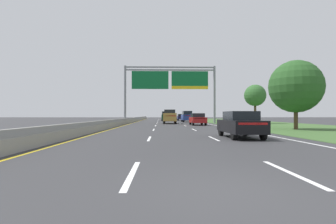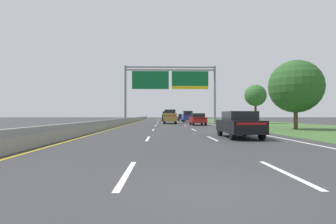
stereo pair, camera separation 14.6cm
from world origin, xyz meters
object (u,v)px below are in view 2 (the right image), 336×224
Objects in this scene: pickup_truck_gold at (170,117)px; roadside_tree_near at (296,87)px; car_black_right_lane_sedan at (239,124)px; car_navy_right_lane_sedan at (182,117)px; car_blue_right_lane_suv at (187,116)px; overhead_sign_gantry at (170,82)px; roadside_tree_mid at (255,95)px; car_darkgreen_centre_lane_suv at (166,116)px; car_red_right_lane_sedan at (198,119)px.

pickup_truck_gold is 20.68m from roadside_tree_near.
car_black_right_lane_sedan and car_navy_right_lane_sedan have the same top height.
car_navy_right_lane_sedan is 12.78m from car_blue_right_lane_suv.
pickup_truck_gold is at bearing 158.19° from car_blue_right_lane_suv.
roadside_tree_mid is (13.51, -1.60, -2.24)m from overhead_sign_gantry.
pickup_truck_gold is 1.16× the size of car_darkgreen_centre_lane_suv.
car_darkgreen_centre_lane_suv reaches higher than car_navy_right_lane_sedan.
pickup_truck_gold is 1.15× the size of car_blue_right_lane_suv.
car_red_right_lane_sedan is (0.18, 19.51, 0.00)m from car_black_right_lane_sedan.
car_black_right_lane_sedan is 35.29m from car_blue_right_lane_suv.
pickup_truck_gold is (-0.10, -1.82, -5.61)m from overhead_sign_gantry.
roadside_tree_near is at bearing -145.43° from car_red_right_lane_sedan.
roadside_tree_mid reaches higher than car_red_right_lane_sedan.
car_navy_right_lane_sedan and car_red_right_lane_sedan have the same top height.
car_navy_right_lane_sedan is 0.93× the size of car_blue_right_lane_suv.
roadside_tree_near reaches higher than car_navy_right_lane_sedan.
overhead_sign_gantry reaches higher than roadside_tree_mid.
car_blue_right_lane_suv is at bearing -0.93° from car_red_right_lane_sedan.
roadside_tree_near is (11.17, -17.16, 2.92)m from pickup_truck_gold.
overhead_sign_gantry is 3.41× the size of car_navy_right_lane_sedan.
car_darkgreen_centre_lane_suv is 0.76× the size of roadside_tree_mid.
roadside_tree_mid is at bearing -140.38° from car_darkgreen_centre_lane_suv.
pickup_truck_gold is at bearing 28.83° from car_red_right_lane_sedan.
pickup_truck_gold is at bearing 7.07° from car_black_right_lane_sedan.
car_navy_right_lane_sedan is at bearing -0.14° from car_blue_right_lane_suv.
overhead_sign_gantry is at bearing 170.09° from car_navy_right_lane_sedan.
car_black_right_lane_sedan is 0.68× the size of roadside_tree_near.
car_red_right_lane_sedan is at bearing -170.83° from car_darkgreen_centre_lane_suv.
car_black_right_lane_sedan is at bearing -171.19° from pickup_truck_gold.
pickup_truck_gold is 25.99m from car_black_right_lane_sedan.
roadside_tree_mid is at bearing -6.77° from overhead_sign_gantry.
car_darkgreen_centre_lane_suv is 1.07× the size of car_red_right_lane_sedan.
car_black_right_lane_sedan is at bearing -83.31° from overhead_sign_gantry.
car_blue_right_lane_suv is (3.95, -7.40, 0.00)m from car_darkgreen_centre_lane_suv.
car_darkgreen_centre_lane_suv is 42.84m from car_black_right_lane_sedan.
car_red_right_lane_sedan is 12.53m from roadside_tree_mid.
car_black_right_lane_sedan is 28.18m from roadside_tree_mid.
roadside_tree_mid reaches higher than pickup_truck_gold.
car_darkgreen_centre_lane_suv is at bearing 27.25° from car_blue_right_lane_suv.
pickup_truck_gold is 0.85× the size of roadside_tree_near.
car_red_right_lane_sedan is at bearing -0.84° from car_black_right_lane_sedan.
car_blue_right_lane_suv is (3.54, 7.69, -5.59)m from overhead_sign_gantry.
car_red_right_lane_sedan is at bearing -67.10° from overhead_sign_gantry.
roadside_tree_near reaches higher than car_red_right_lane_sedan.
pickup_truck_gold is at bearing 123.04° from roadside_tree_near.
car_black_right_lane_sedan is (3.66, -42.69, -0.28)m from car_darkgreen_centre_lane_suv.
car_black_right_lane_sedan is 1.00× the size of car_navy_right_lane_sedan.
roadside_tree_mid is (2.44, 17.38, 0.45)m from roadside_tree_near.
car_darkgreen_centre_lane_suv is 1.07× the size of car_black_right_lane_sedan.
roadside_tree_near reaches higher than car_black_right_lane_sedan.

